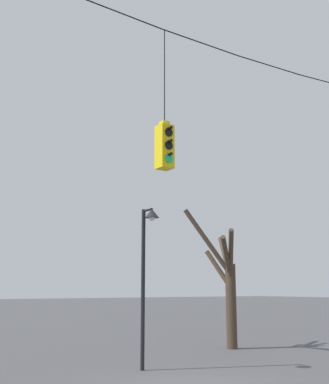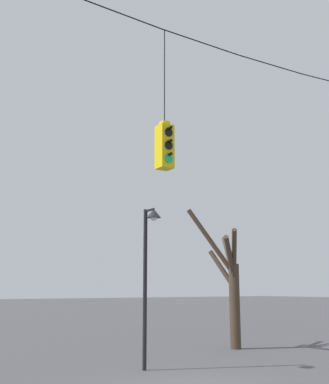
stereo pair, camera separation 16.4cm
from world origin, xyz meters
The scene contains 4 objects.
span_wire centered at (0.00, -0.43, 8.74)m, with size 17.35×0.03×0.54m.
traffic_light_near_right_pole centered at (-1.17, -0.44, 5.61)m, with size 0.34×0.46×3.51m.
street_lamp centered at (0.48, 3.00, 3.41)m, with size 0.44×0.77×4.75m.
bare_tree centered at (5.92, 5.67, 2.57)m, with size 3.00×3.08×5.59m.
Camera 1 is at (-7.13, -9.41, 2.35)m, focal length 45.00 mm.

